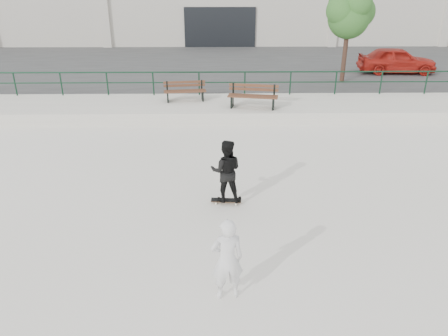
{
  "coord_description": "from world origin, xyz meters",
  "views": [
    {
      "loc": [
        -0.19,
        -8.1,
        5.52
      ],
      "look_at": [
        -0.04,
        2.0,
        0.93
      ],
      "focal_mm": 35.0,
      "sensor_mm": 36.0,
      "label": 1
    }
  ],
  "objects_px": {
    "bench_left": "(185,91)",
    "skateboard": "(226,200)",
    "red_car": "(397,60)",
    "bench_right": "(253,96)",
    "tree": "(350,13)",
    "seated_skater": "(227,259)",
    "standing_skater": "(226,171)"
  },
  "relations": [
    {
      "from": "bench_right",
      "to": "red_car",
      "type": "xyz_separation_m",
      "value": [
        8.1,
        6.31,
        0.23
      ]
    },
    {
      "from": "red_car",
      "to": "seated_skater",
      "type": "distance_m",
      "value": 19.27
    },
    {
      "from": "skateboard",
      "to": "tree",
      "type": "bearing_deg",
      "value": 66.64
    },
    {
      "from": "red_car",
      "to": "skateboard",
      "type": "relative_size",
      "value": 5.0
    },
    {
      "from": "tree",
      "to": "seated_skater",
      "type": "distance_m",
      "value": 16.25
    },
    {
      "from": "tree",
      "to": "seated_skater",
      "type": "xyz_separation_m",
      "value": [
        -5.99,
        -14.82,
        -2.91
      ]
    },
    {
      "from": "red_car",
      "to": "bench_right",
      "type": "bearing_deg",
      "value": 131.34
    },
    {
      "from": "tree",
      "to": "standing_skater",
      "type": "distance_m",
      "value": 13.05
    },
    {
      "from": "skateboard",
      "to": "bench_left",
      "type": "bearing_deg",
      "value": 105.5
    },
    {
      "from": "tree",
      "to": "red_car",
      "type": "distance_m",
      "value": 4.68
    },
    {
      "from": "bench_left",
      "to": "bench_right",
      "type": "height_order",
      "value": "bench_right"
    },
    {
      "from": "standing_skater",
      "to": "seated_skater",
      "type": "height_order",
      "value": "standing_skater"
    },
    {
      "from": "bench_left",
      "to": "standing_skater",
      "type": "relative_size",
      "value": 1.09
    },
    {
      "from": "bench_left",
      "to": "bench_right",
      "type": "relative_size",
      "value": 0.88
    },
    {
      "from": "standing_skater",
      "to": "seated_skater",
      "type": "xyz_separation_m",
      "value": [
        -0.05,
        -3.54,
        -0.1
      ]
    },
    {
      "from": "bench_left",
      "to": "red_car",
      "type": "xyz_separation_m",
      "value": [
        10.88,
        5.27,
        0.28
      ]
    },
    {
      "from": "tree",
      "to": "red_car",
      "type": "xyz_separation_m",
      "value": [
        3.36,
        2.02,
        -2.55
      ]
    },
    {
      "from": "red_car",
      "to": "bench_left",
      "type": "bearing_deg",
      "value": 119.24
    },
    {
      "from": "red_car",
      "to": "skateboard",
      "type": "bearing_deg",
      "value": 148.42
    },
    {
      "from": "tree",
      "to": "seated_skater",
      "type": "height_order",
      "value": "tree"
    },
    {
      "from": "bench_right",
      "to": "seated_skater",
      "type": "xyz_separation_m",
      "value": [
        -1.25,
        -10.53,
        -0.13
      ]
    },
    {
      "from": "bench_left",
      "to": "skateboard",
      "type": "relative_size",
      "value": 2.27
    },
    {
      "from": "standing_skater",
      "to": "skateboard",
      "type": "bearing_deg",
      "value": 93.89
    },
    {
      "from": "tree",
      "to": "skateboard",
      "type": "distance_m",
      "value": 13.26
    },
    {
      "from": "bench_right",
      "to": "tree",
      "type": "xyz_separation_m",
      "value": [
        4.74,
        4.29,
        2.78
      ]
    },
    {
      "from": "standing_skater",
      "to": "seated_skater",
      "type": "bearing_deg",
      "value": 93.49
    },
    {
      "from": "bench_left",
      "to": "skateboard",
      "type": "height_order",
      "value": "bench_left"
    },
    {
      "from": "bench_left",
      "to": "skateboard",
      "type": "distance_m",
      "value": 8.23
    },
    {
      "from": "tree",
      "to": "bench_left",
      "type": "bearing_deg",
      "value": -156.65
    },
    {
      "from": "bench_right",
      "to": "red_car",
      "type": "distance_m",
      "value": 10.27
    },
    {
      "from": "bench_left",
      "to": "tree",
      "type": "relative_size",
      "value": 0.42
    },
    {
      "from": "standing_skater",
      "to": "tree",
      "type": "bearing_deg",
      "value": -113.45
    }
  ]
}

